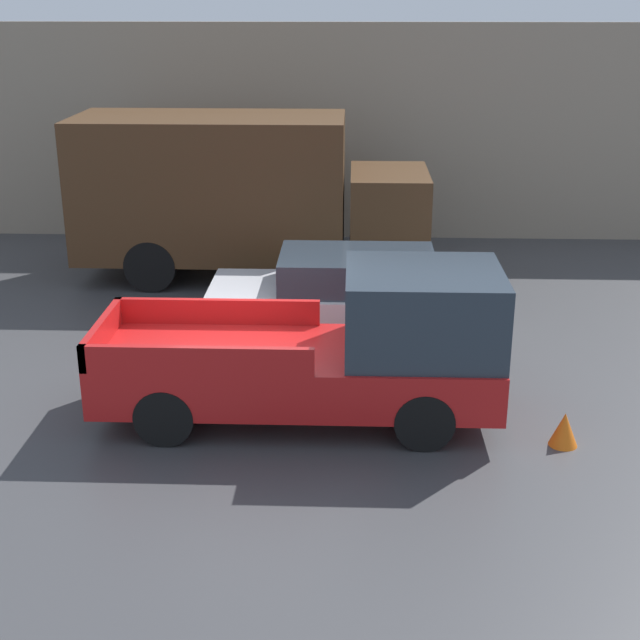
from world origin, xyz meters
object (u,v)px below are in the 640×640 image
at_px(pickup_truck, 337,351).
at_px(traffic_cone, 564,429).
at_px(delivery_truck, 238,192).
at_px(car, 351,293).
at_px(newspaper_box, 149,218).

distance_m(pickup_truck, traffic_cone, 3.18).
bearing_deg(traffic_cone, delivery_truck, 125.02).
bearing_deg(delivery_truck, car, -55.24).
xyz_separation_m(pickup_truck, delivery_truck, (-2.17, 6.67, 0.78)).
relative_size(pickup_truck, traffic_cone, 11.85).
xyz_separation_m(pickup_truck, car, (0.18, 3.28, -0.25)).
relative_size(pickup_truck, car, 1.14).
xyz_separation_m(newspaper_box, traffic_cone, (7.76, -10.34, -0.26)).
bearing_deg(newspaper_box, traffic_cone, -53.13).
distance_m(car, traffic_cone, 4.92).
distance_m(delivery_truck, newspaper_box, 4.14).
bearing_deg(pickup_truck, newspaper_box, 116.28).
bearing_deg(pickup_truck, traffic_cone, -13.37).
xyz_separation_m(car, newspaper_box, (-4.93, 6.35, -0.27)).
height_order(newspaper_box, traffic_cone, newspaper_box).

